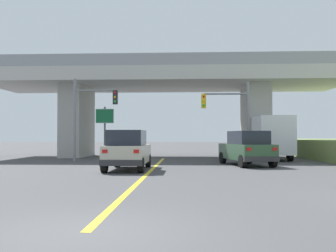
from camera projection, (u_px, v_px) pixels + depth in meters
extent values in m
plane|color=#424244|center=(165.00, 157.00, 32.09)|extent=(160.00, 160.00, 0.00)
cube|color=#B7B5AD|center=(165.00, 80.00, 32.26)|extent=(29.03, 8.50, 1.05)
cube|color=#A8A69F|center=(77.00, 122.00, 32.53)|extent=(1.72, 5.10, 5.85)
cube|color=#A8A69F|center=(255.00, 121.00, 31.80)|extent=(1.72, 5.10, 5.85)
cube|color=gray|center=(162.00, 59.00, 28.19)|extent=(29.03, 0.20, 0.90)
cube|color=gray|center=(168.00, 76.00, 36.38)|extent=(29.03, 0.20, 0.90)
cube|color=yellow|center=(149.00, 172.00, 18.23)|extent=(0.20, 22.71, 0.01)
cube|color=#B7B29E|center=(128.00, 154.00, 19.79)|extent=(1.92, 4.47, 0.90)
cube|color=#1E232D|center=(127.00, 138.00, 19.48)|extent=(1.69, 2.46, 0.76)
cube|color=#2D2D30|center=(121.00, 163.00, 17.60)|extent=(1.96, 0.20, 0.28)
cube|color=red|center=(105.00, 151.00, 17.58)|extent=(0.24, 0.06, 0.16)
cube|color=red|center=(136.00, 151.00, 17.51)|extent=(0.24, 0.06, 0.16)
cylinder|color=black|center=(117.00, 161.00, 21.50)|extent=(0.26, 0.72, 0.72)
cylinder|color=black|center=(148.00, 161.00, 21.41)|extent=(0.26, 0.72, 0.72)
cylinder|color=black|center=(104.00, 165.00, 18.14)|extent=(0.26, 0.72, 0.72)
cylinder|color=black|center=(141.00, 165.00, 18.05)|extent=(0.26, 0.72, 0.72)
cube|color=#2D4C33|center=(246.00, 152.00, 22.75)|extent=(2.89, 4.86, 0.90)
cube|color=#1E232D|center=(248.00, 138.00, 22.44)|extent=(2.22, 2.82, 0.76)
cube|color=#2D2D30|center=(261.00, 159.00, 20.55)|extent=(1.97, 0.63, 0.28)
cube|color=red|center=(249.00, 149.00, 20.37)|extent=(0.25, 0.11, 0.16)
cube|color=red|center=(275.00, 149.00, 20.62)|extent=(0.25, 0.11, 0.16)
cylinder|color=black|center=(223.00, 158.00, 24.29)|extent=(0.41, 0.76, 0.72)
cylinder|color=black|center=(249.00, 157.00, 24.59)|extent=(0.41, 0.76, 0.72)
cylinder|color=black|center=(243.00, 161.00, 20.89)|extent=(0.41, 0.76, 0.72)
cylinder|color=black|center=(273.00, 161.00, 21.19)|extent=(0.41, 0.76, 0.72)
cube|color=navy|center=(262.00, 140.00, 31.00)|extent=(2.20, 2.00, 1.90)
cube|color=silver|center=(271.00, 135.00, 27.67)|extent=(2.31, 4.70, 2.66)
cube|color=#B26619|center=(271.00, 145.00, 27.65)|extent=(2.33, 4.61, 0.24)
cylinder|color=black|center=(250.00, 152.00, 31.03)|extent=(0.30, 0.90, 0.90)
cylinder|color=black|center=(275.00, 152.00, 30.93)|extent=(0.30, 0.90, 0.90)
cylinder|color=black|center=(260.00, 155.00, 26.51)|extent=(0.30, 0.90, 0.90)
cylinder|color=black|center=(290.00, 155.00, 26.41)|extent=(0.30, 0.90, 0.90)
cylinder|color=slate|center=(248.00, 122.00, 25.92)|extent=(0.18, 0.18, 5.39)
cylinder|color=slate|center=(226.00, 94.00, 26.04)|extent=(2.98, 0.12, 0.12)
cube|color=gold|center=(204.00, 101.00, 26.10)|extent=(0.32, 0.26, 0.96)
sphere|color=red|center=(204.00, 96.00, 25.96)|extent=(0.16, 0.16, 0.16)
sphere|color=gold|center=(204.00, 101.00, 25.95)|extent=(0.16, 0.16, 0.16)
sphere|color=green|center=(204.00, 105.00, 25.95)|extent=(0.16, 0.16, 0.16)
cylinder|color=slate|center=(75.00, 120.00, 26.57)|extent=(0.18, 0.18, 5.69)
cylinder|color=slate|center=(95.00, 90.00, 26.55)|extent=(2.82, 0.12, 0.12)
cube|color=#232326|center=(115.00, 97.00, 26.47)|extent=(0.32, 0.26, 0.96)
sphere|color=red|center=(115.00, 93.00, 26.33)|extent=(0.16, 0.16, 0.16)
sphere|color=gold|center=(115.00, 97.00, 26.32)|extent=(0.16, 0.16, 0.16)
sphere|color=green|center=(115.00, 101.00, 26.31)|extent=(0.16, 0.16, 0.16)
cylinder|color=#56595E|center=(105.00, 132.00, 30.78)|extent=(0.14, 0.14, 4.06)
cube|color=#197242|center=(105.00, 116.00, 30.76)|extent=(1.39, 0.08, 1.07)
cube|color=white|center=(105.00, 116.00, 30.75)|extent=(1.47, 0.04, 1.15)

